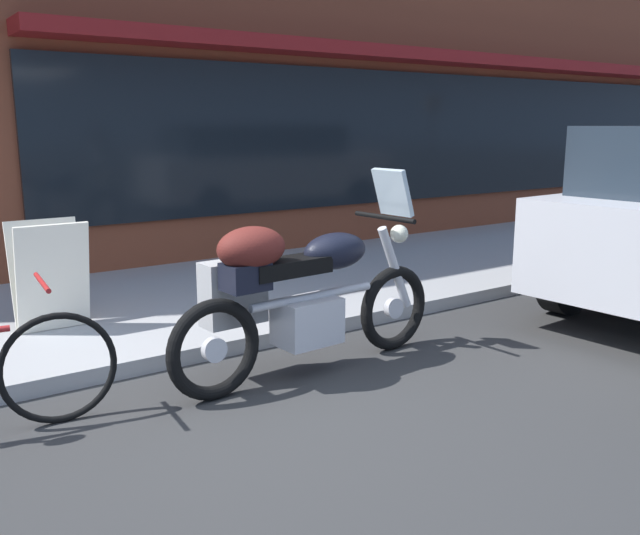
{
  "coord_description": "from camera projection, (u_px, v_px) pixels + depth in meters",
  "views": [
    {
      "loc": [
        -1.81,
        -3.24,
        1.73
      ],
      "look_at": [
        0.98,
        0.75,
        0.7
      ],
      "focal_mm": 38.12,
      "sensor_mm": 36.0,
      "label": 1
    }
  ],
  "objects": [
    {
      "name": "sandwich_board_sign",
      "position": [
        50.0,
        275.0,
        5.38
      ],
      "size": [
        0.55,
        0.4,
        0.86
      ],
      "color": "silver",
      "rests_on": "sidewalk_curb"
    },
    {
      "name": "ground_plane",
      "position": [
        256.0,
        426.0,
        3.97
      ],
      "size": [
        80.0,
        80.0,
        0.0
      ],
      "primitive_type": "plane",
      "color": "#313131"
    },
    {
      "name": "storefront_building",
      "position": [
        551.0,
        26.0,
        11.4
      ],
      "size": [
        24.5,
        0.9,
        6.85
      ],
      "color": "brown",
      "rests_on": "ground_plane"
    },
    {
      "name": "touring_motorcycle",
      "position": [
        296.0,
        290.0,
        4.67
      ],
      "size": [
        2.26,
        0.62,
        1.41
      ],
      "color": "black",
      "rests_on": "ground_plane"
    }
  ]
}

